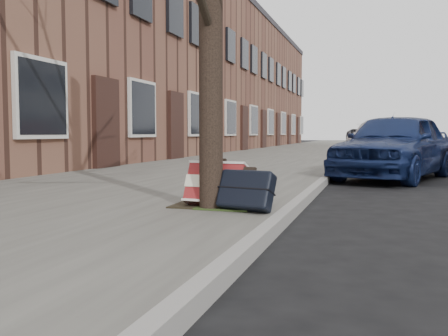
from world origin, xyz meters
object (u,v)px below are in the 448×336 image
(suitcase_navy, at_px, (246,190))
(car_near_mid, at_px, (380,139))
(suitcase_red, at_px, (216,185))
(car_near_front, at_px, (395,145))

(suitcase_navy, xyz_separation_m, car_near_mid, (1.31, 15.50, 0.32))
(suitcase_red, height_order, car_near_mid, car_near_mid)
(car_near_front, bearing_deg, suitcase_navy, -86.91)
(suitcase_red, bearing_deg, car_near_front, 76.45)
(car_near_front, bearing_deg, car_near_mid, 110.06)
(suitcase_navy, distance_m, car_near_mid, 15.56)
(suitcase_navy, relative_size, car_near_mid, 0.14)
(car_near_front, height_order, car_near_mid, car_near_mid)
(suitcase_red, distance_m, suitcase_navy, 0.40)
(suitcase_red, distance_m, car_near_front, 5.57)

